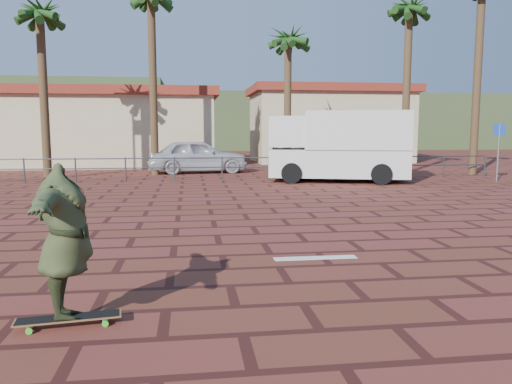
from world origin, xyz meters
TOP-DOWN VIEW (x-y plane):
  - ground at (0.00, 0.00)m, footprint 120.00×120.00m
  - paint_stripe at (0.70, -1.20)m, footprint 1.40×0.22m
  - guardrail at (0.00, 12.00)m, footprint 24.06×0.06m
  - palm_far_left at (-7.50, 13.50)m, footprint 2.40×2.40m
  - palm_left at (-3.00, 15.00)m, footprint 2.40×2.40m
  - palm_center at (3.50, 15.50)m, footprint 2.40×2.40m
  - palm_right at (9.00, 14.00)m, footprint 2.40×2.40m
  - building_west at (-6.00, 22.00)m, footprint 12.60×7.60m
  - building_east at (8.00, 24.00)m, footprint 10.60×6.60m
  - hill_front at (0.00, 50.00)m, footprint 70.00×18.00m
  - hill_back at (-22.00, 56.00)m, footprint 35.00×14.00m
  - longboard at (-2.69, -3.70)m, footprint 1.13×0.39m
  - skateboarder at (-2.69, -3.70)m, footprint 0.76×2.11m
  - campervan at (4.79, 10.89)m, footprint 5.98×3.72m
  - car_silver at (-0.96, 15.83)m, footprint 5.07×2.47m
  - car_white at (5.64, 14.98)m, footprint 5.22×3.49m
  - street_sign at (11.29, 10.00)m, footprint 0.48×0.09m

SIDE VIEW (x-z plane):
  - ground at x=0.00m, z-range 0.00..0.00m
  - paint_stripe at x=0.70m, z-range 0.00..0.01m
  - longboard at x=-2.69m, z-range 0.03..0.14m
  - guardrail at x=0.00m, z-range 0.18..1.18m
  - car_white at x=5.64m, z-range 0.00..1.63m
  - car_silver at x=-0.96m, z-range 0.00..1.67m
  - skateboarder at x=-2.69m, z-range 0.11..1.79m
  - campervan at x=4.79m, z-range 0.07..2.96m
  - street_sign at x=11.29m, z-range 0.47..2.85m
  - building_west at x=-6.00m, z-range 0.03..4.53m
  - building_east at x=8.00m, z-range 0.04..5.04m
  - hill_front at x=0.00m, z-range 0.00..6.00m
  - hill_back at x=-22.00m, z-range 0.00..8.00m
  - palm_center at x=3.50m, z-range 2.49..10.24m
  - palm_far_left at x=-7.50m, z-range 2.71..10.96m
  - palm_right at x=9.00m, z-range 3.06..12.11m
  - palm_left at x=-3.00m, z-range 3.23..12.68m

